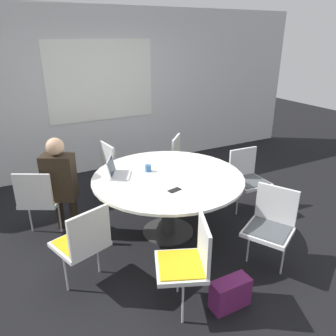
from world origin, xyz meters
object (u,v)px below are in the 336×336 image
chair_0 (39,197)px  chair_6 (116,165)px  chair_2 (189,259)px  chair_3 (271,222)px  person_0 (60,179)px  cell_phone (175,190)px  chair_1 (83,240)px  laptop (117,172)px  coffee_cup (148,168)px  handbag (230,293)px  chair_4 (247,176)px  chair_5 (184,159)px

chair_0 → chair_6: 1.25m
chair_2 → chair_3: size_ratio=1.00×
person_0 → cell_phone: size_ratio=7.92×
chair_1 → laptop: bearing=32.0°
coffee_cup → handbag: bearing=-87.1°
laptop → cell_phone: 0.76m
laptop → cell_phone: size_ratio=2.44×
coffee_cup → handbag: coffee_cup is taller
chair_3 → handbag: bearing=83.9°
chair_3 → chair_6: same height
chair_4 → chair_5: size_ratio=1.00×
chair_1 → chair_3: size_ratio=1.00×
chair_2 → cell_phone: (0.29, 0.77, 0.25)m
chair_2 → chair_4: same height
chair_1 → person_0: size_ratio=0.71×
chair_2 → chair_4: 1.97m
chair_0 → cell_phone: size_ratio=5.62×
coffee_cup → cell_phone: coffee_cup is taller
cell_phone → handbag: 1.13m
chair_2 → chair_5: bearing=-6.8°
handbag → chair_4: bearing=46.1°
chair_1 → chair_6: (0.89, 1.63, 0.00)m
chair_1 → laptop: size_ratio=2.30×
chair_0 → chair_3: same height
laptop → handbag: bearing=-135.8°
chair_3 → chair_4: size_ratio=1.00×
chair_2 → coffee_cup: (0.26, 1.37, 0.28)m
chair_0 → chair_3: size_ratio=1.00×
chair_1 → cell_phone: 1.04m
coffee_cup → chair_6: bearing=94.9°
chair_0 → laptop: 0.96m
laptop → chair_3: bearing=-110.2°
chair_2 → chair_6: (0.17, 2.32, 0.00)m
cell_phone → chair_1: bearing=-175.3°
cell_phone → chair_4: bearing=15.7°
person_0 → chair_3: bearing=-15.0°
cell_phone → chair_2: bearing=-110.3°
chair_4 → chair_5: bearing=-61.6°
cell_phone → chair_6: bearing=94.1°
chair_0 → coffee_cup: (1.21, -0.42, 0.28)m
chair_6 → handbag: 2.53m
person_0 → cell_phone: 1.39m
coffee_cup → laptop: bearing=173.1°
chair_0 → chair_6: size_ratio=1.00×
person_0 → laptop: 0.68m
chair_1 → handbag: (1.05, -0.87, -0.37)m
coffee_cup → chair_4: bearing=-9.6°
laptop → coffee_cup: laptop is taller
chair_3 → chair_1: bearing=43.2°
chair_5 → handbag: (-0.83, -2.24, -0.37)m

